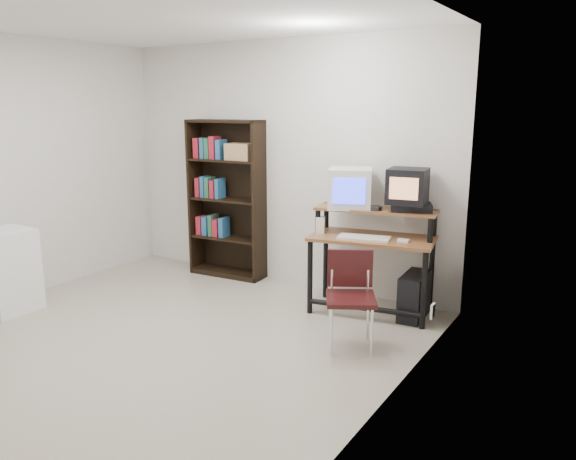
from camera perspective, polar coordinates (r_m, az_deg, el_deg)
The scene contains 18 objects.
floor at distance 4.90m, azimuth -13.47°, elevation -11.07°, with size 4.00×4.00×0.01m, color #B1A792.
ceiling at distance 4.54m, azimuth -15.28°, elevation 20.61°, with size 4.00×4.00×0.01m, color white.
back_wall at distance 6.09m, azimuth -0.67°, elevation 6.68°, with size 4.00×0.01×2.60m, color silver.
right_wall at distance 3.42m, azimuth 9.81°, elevation 1.66°, with size 0.01×4.00×2.60m, color silver.
computer_desk at distance 5.29m, azimuth 8.59°, elevation -1.22°, with size 1.21×0.76×0.98m.
crt_monitor at distance 5.37m, azimuth 6.36°, elevation 4.25°, with size 0.52×0.52×0.38m.
vcr at distance 5.27m, azimuth 12.42°, elevation 2.23°, with size 0.36×0.26×0.08m, color black.
crt_tv at distance 5.22m, azimuth 12.05°, elevation 4.38°, with size 0.39×0.38×0.32m.
cd_spindle at distance 5.24m, azimuth 8.88°, elevation 2.15°, with size 0.12×0.12×0.05m, color #26262B.
keyboard at distance 5.17m, azimuth 7.72°, elevation -0.87°, with size 0.47×0.21×0.04m, color beige.
mousepad at distance 5.13m, azimuth 11.50°, elevation -1.30°, with size 0.22×0.18×0.01m, color black.
mouse at distance 5.12m, azimuth 11.63°, elevation -1.11°, with size 0.10×0.06×0.03m, color white.
desk_speaker at distance 5.36m, azimuth 3.31°, elevation 0.44°, with size 0.08×0.07×0.17m, color beige.
pc_tower at distance 5.34m, azimuth 12.72°, elevation -6.55°, with size 0.20×0.45×0.42m, color black.
school_chair at distance 4.59m, azimuth 6.37°, elevation -6.00°, with size 0.53×0.53×0.78m.
bookshelf at distance 6.39m, azimuth -6.14°, elevation 3.34°, with size 0.90×0.36×1.77m.
mini_fridge at distance 5.97m, azimuth -26.71°, elevation -3.71°, with size 0.47×0.48×0.79m.
wall_outlet at distance 4.74m, azimuth 14.49°, elevation -7.97°, with size 0.02×0.08×0.12m, color beige.
Camera 1 is at (3.24, -3.12, 1.95)m, focal length 35.00 mm.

